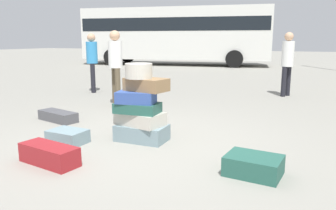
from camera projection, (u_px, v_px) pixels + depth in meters
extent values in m
plane|color=gray|center=(140.00, 142.00, 4.72)|extent=(80.00, 80.00, 0.00)
cube|color=gray|center=(142.00, 133.00, 4.78)|extent=(0.73, 0.45, 0.23)
cube|color=beige|center=(140.00, 118.00, 4.76)|extent=(0.74, 0.53, 0.19)
cube|color=#26594C|center=(138.00, 108.00, 4.69)|extent=(0.64, 0.41, 0.14)
cube|color=#334F99|center=(136.00, 97.00, 4.65)|extent=(0.58, 0.41, 0.16)
cube|color=olive|center=(146.00, 85.00, 4.69)|extent=(0.64, 0.46, 0.18)
cylinder|color=beige|center=(139.00, 71.00, 4.63)|extent=(0.38, 0.38, 0.21)
cube|color=gray|center=(68.00, 137.00, 4.66)|extent=(0.53, 0.39, 0.19)
cube|color=#4C4C51|center=(58.00, 116.00, 5.93)|extent=(0.84, 0.46, 0.18)
cube|color=maroon|center=(49.00, 154.00, 3.88)|extent=(0.80, 0.40, 0.23)
cube|color=#26594C|center=(254.00, 165.00, 3.56)|extent=(0.61, 0.48, 0.21)
cylinder|color=brown|center=(115.00, 86.00, 7.38)|extent=(0.12, 0.12, 0.83)
cylinder|color=brown|center=(118.00, 87.00, 7.18)|extent=(0.12, 0.12, 0.83)
cylinder|color=white|center=(115.00, 54.00, 7.14)|extent=(0.30, 0.30, 0.57)
sphere|color=tan|center=(115.00, 36.00, 7.07)|extent=(0.22, 0.22, 0.22)
cylinder|color=black|center=(93.00, 77.00, 9.24)|extent=(0.12, 0.12, 0.80)
cylinder|color=black|center=(93.00, 78.00, 9.03)|extent=(0.12, 0.12, 0.80)
cylinder|color=#338CCC|center=(92.00, 53.00, 9.00)|extent=(0.30, 0.30, 0.58)
sphere|color=tan|center=(91.00, 37.00, 8.92)|extent=(0.22, 0.22, 0.22)
cylinder|color=black|center=(288.00, 81.00, 8.57)|extent=(0.12, 0.12, 0.76)
cylinder|color=black|center=(284.00, 82.00, 8.42)|extent=(0.12, 0.12, 0.76)
cylinder|color=white|center=(288.00, 54.00, 8.36)|extent=(0.30, 0.30, 0.64)
sphere|color=tan|center=(289.00, 37.00, 8.28)|extent=(0.22, 0.22, 0.22)
cube|color=silver|center=(175.00, 34.00, 18.84)|extent=(10.74, 4.32, 2.80)
cube|color=black|center=(176.00, 25.00, 18.75)|extent=(10.54, 4.30, 0.70)
cylinder|color=black|center=(236.00, 57.00, 19.47)|extent=(0.93, 0.41, 0.90)
cylinder|color=black|center=(234.00, 59.00, 17.09)|extent=(0.93, 0.41, 0.90)
cylinder|color=black|center=(128.00, 55.00, 21.09)|extent=(0.93, 0.41, 0.90)
cylinder|color=black|center=(112.00, 57.00, 18.71)|extent=(0.93, 0.41, 0.90)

